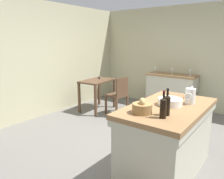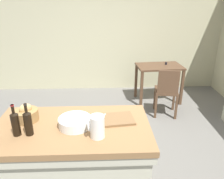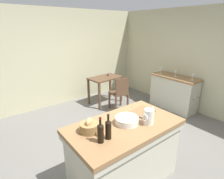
# 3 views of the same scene
# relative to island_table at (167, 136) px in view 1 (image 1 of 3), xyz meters

# --- Properties ---
(ground_plane) EXTENTS (6.76, 6.76, 0.00)m
(ground_plane) POSITION_rel_island_table_xyz_m (0.44, 0.68, -0.49)
(ground_plane) COLOR #66635E
(wall_back) EXTENTS (5.32, 0.12, 2.60)m
(wall_back) POSITION_rel_island_table_xyz_m (0.44, 3.28, 0.81)
(wall_back) COLOR #B7B28E
(wall_back) RESTS_ON ground
(wall_right) EXTENTS (0.12, 5.20, 2.60)m
(wall_right) POSITION_rel_island_table_xyz_m (3.04, 0.68, 0.81)
(wall_right) COLOR #B7B28E
(wall_right) RESTS_ON ground
(island_table) EXTENTS (1.52, 0.86, 0.92)m
(island_table) POSITION_rel_island_table_xyz_m (0.00, 0.00, 0.00)
(island_table) COLOR olive
(island_table) RESTS_ON ground
(side_cabinet) EXTENTS (0.52, 1.25, 0.90)m
(side_cabinet) POSITION_rel_island_table_xyz_m (2.70, 1.03, -0.04)
(side_cabinet) COLOR olive
(side_cabinet) RESTS_ON ground
(writing_desk) EXTENTS (0.94, 0.63, 0.83)m
(writing_desk) POSITION_rel_island_table_xyz_m (1.46, 2.47, 0.15)
(writing_desk) COLOR #513826
(writing_desk) RESTS_ON ground
(wooden_chair) EXTENTS (0.46, 0.46, 0.92)m
(wooden_chair) POSITION_rel_island_table_xyz_m (1.45, 1.82, 0.01)
(wooden_chair) COLOR #513826
(wooden_chair) RESTS_ON ground
(pitcher) EXTENTS (0.17, 0.13, 0.25)m
(pitcher) POSITION_rel_island_table_xyz_m (0.25, -0.19, 0.53)
(pitcher) COLOR white
(pitcher) RESTS_ON island_table
(wash_bowl) EXTENTS (0.31, 0.31, 0.09)m
(wash_bowl) POSITION_rel_island_table_xyz_m (0.03, -0.00, 0.47)
(wash_bowl) COLOR white
(wash_bowl) RESTS_ON island_table
(bread_basket) EXTENTS (0.23, 0.23, 0.18)m
(bread_basket) POSITION_rel_island_table_xyz_m (-0.46, 0.13, 0.49)
(bread_basket) COLOR olive
(bread_basket) RESTS_ON island_table
(cutting_board) EXTENTS (0.37, 0.30, 0.02)m
(cutting_board) POSITION_rel_island_table_xyz_m (0.44, 0.09, 0.43)
(cutting_board) COLOR brown
(cutting_board) RESTS_ON island_table
(wine_bottle_dark) EXTENTS (0.07, 0.07, 0.31)m
(wine_bottle_dark) POSITION_rel_island_table_xyz_m (-0.36, -0.12, 0.55)
(wine_bottle_dark) COLOR black
(wine_bottle_dark) RESTS_ON island_table
(wine_bottle_amber) EXTENTS (0.07, 0.07, 0.30)m
(wine_bottle_amber) POSITION_rel_island_table_xyz_m (-0.47, -0.13, 0.55)
(wine_bottle_amber) COLOR black
(wine_bottle_amber) RESTS_ON island_table
(wine_glass_far_left) EXTENTS (0.07, 0.07, 0.15)m
(wine_glass_far_left) POSITION_rel_island_table_xyz_m (2.72, 0.58, 0.51)
(wine_glass_far_left) COLOR white
(wine_glass_far_left) RESTS_ON side_cabinet
(wine_glass_left) EXTENTS (0.07, 0.07, 0.16)m
(wine_glass_left) POSITION_rel_island_table_xyz_m (2.68, 1.02, 0.52)
(wine_glass_left) COLOR white
(wine_glass_left) RESTS_ON side_cabinet
(wine_glass_middle) EXTENTS (0.07, 0.07, 0.16)m
(wine_glass_middle) POSITION_rel_island_table_xyz_m (2.64, 1.48, 0.52)
(wine_glass_middle) COLOR white
(wine_glass_middle) RESTS_ON side_cabinet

